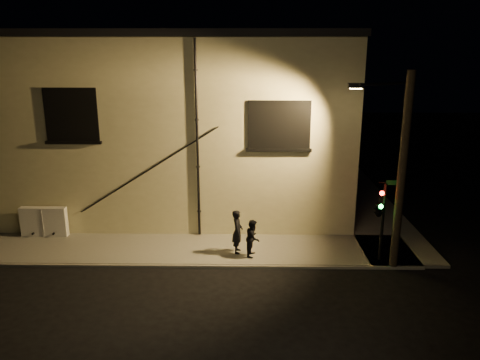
{
  "coord_description": "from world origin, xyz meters",
  "views": [
    {
      "loc": [
        0.28,
        -16.24,
        8.03
      ],
      "look_at": [
        0.0,
        1.8,
        2.95
      ],
      "focal_mm": 35.0,
      "sensor_mm": 36.0,
      "label": 1
    }
  ],
  "objects_px": {
    "pedestrian_b": "(253,238)",
    "traffic_signal": "(379,208)",
    "pedestrian_a": "(237,231)",
    "utility_cabinet": "(44,222)",
    "streetlamp_pole": "(399,168)"
  },
  "relations": [
    {
      "from": "pedestrian_a",
      "to": "pedestrian_b",
      "type": "relative_size",
      "value": 1.19
    },
    {
      "from": "pedestrian_b",
      "to": "streetlamp_pole",
      "type": "distance_m",
      "value": 6.08
    },
    {
      "from": "pedestrian_a",
      "to": "streetlamp_pole",
      "type": "distance_m",
      "value": 6.59
    },
    {
      "from": "pedestrian_b",
      "to": "streetlamp_pole",
      "type": "relative_size",
      "value": 0.2
    },
    {
      "from": "utility_cabinet",
      "to": "traffic_signal",
      "type": "distance_m",
      "value": 14.07
    },
    {
      "from": "traffic_signal",
      "to": "pedestrian_b",
      "type": "bearing_deg",
      "value": 175.18
    },
    {
      "from": "utility_cabinet",
      "to": "streetlamp_pole",
      "type": "relative_size",
      "value": 0.27
    },
    {
      "from": "pedestrian_b",
      "to": "traffic_signal",
      "type": "bearing_deg",
      "value": -82.25
    },
    {
      "from": "utility_cabinet",
      "to": "pedestrian_a",
      "type": "distance_m",
      "value": 8.61
    },
    {
      "from": "traffic_signal",
      "to": "streetlamp_pole",
      "type": "bearing_deg",
      "value": -31.98
    },
    {
      "from": "traffic_signal",
      "to": "pedestrian_a",
      "type": "bearing_deg",
      "value": 172.52
    },
    {
      "from": "utility_cabinet",
      "to": "traffic_signal",
      "type": "relative_size",
      "value": 0.62
    },
    {
      "from": "pedestrian_a",
      "to": "streetlamp_pole",
      "type": "height_order",
      "value": "streetlamp_pole"
    },
    {
      "from": "pedestrian_b",
      "to": "streetlamp_pole",
      "type": "xyz_separation_m",
      "value": [
        5.23,
        -0.71,
        3.02
      ]
    },
    {
      "from": "utility_cabinet",
      "to": "streetlamp_pole",
      "type": "height_order",
      "value": "streetlamp_pole"
    }
  ]
}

